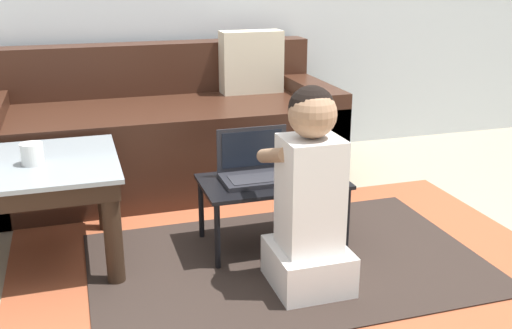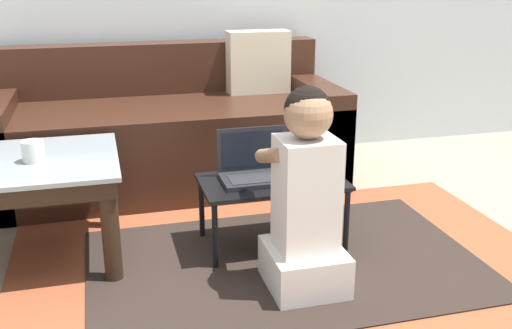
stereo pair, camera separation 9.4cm
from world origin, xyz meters
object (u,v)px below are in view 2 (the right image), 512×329
at_px(coffee_table, 11,178).
at_px(cup_on_table, 33,151).
at_px(couch, 169,134).
at_px(computer_mouse, 311,174).
at_px(laptop, 257,171).
at_px(laptop_desk, 272,187).
at_px(person_seated, 305,200).

bearing_deg(coffee_table, cup_on_table, -19.58).
bearing_deg(couch, computer_mouse, -62.51).
bearing_deg(laptop, couch, 106.14).
height_order(couch, cup_on_table, couch).
bearing_deg(coffee_table, laptop, -5.66).
height_order(coffee_table, cup_on_table, cup_on_table).
relative_size(laptop_desk, laptop, 1.97).
height_order(laptop, computer_mouse, laptop).
relative_size(couch, cup_on_table, 21.74).
relative_size(couch, person_seated, 2.39).
relative_size(couch, laptop_desk, 3.04).
bearing_deg(couch, person_seated, -75.53).
bearing_deg(laptop_desk, computer_mouse, -5.63).
relative_size(laptop, cup_on_table, 3.63).
bearing_deg(computer_mouse, person_seated, -113.45).
distance_m(coffee_table, laptop, 1.01).
height_order(couch, laptop_desk, couch).
relative_size(laptop_desk, person_seated, 0.79).
xyz_separation_m(computer_mouse, cup_on_table, (-1.14, 0.11, 0.16)).
bearing_deg(laptop, coffee_table, 174.34).
bearing_deg(computer_mouse, cup_on_table, 174.58).
bearing_deg(person_seated, cup_on_table, 154.24).
bearing_deg(laptop_desk, coffee_table, 173.23).
distance_m(laptop_desk, computer_mouse, 0.18).
xyz_separation_m(laptop, person_seated, (0.08, -0.41, 0.02)).
bearing_deg(person_seated, laptop_desk, 92.09).
bearing_deg(laptop, laptop_desk, -23.29).
height_order(computer_mouse, person_seated, person_seated).
distance_m(couch, laptop_desk, 1.00).
relative_size(coffee_table, cup_on_table, 9.79).
distance_m(laptop_desk, person_seated, 0.39).
xyz_separation_m(coffee_table, computer_mouse, (1.24, -0.14, -0.05)).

